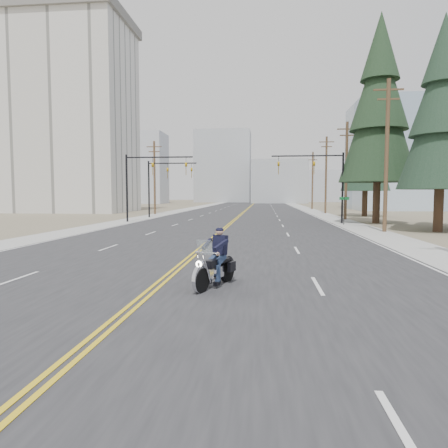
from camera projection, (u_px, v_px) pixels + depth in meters
name	position (u px, v px, depth m)	size (l,w,h in m)	color
ground_plane	(116.00, 322.00, 9.03)	(400.00, 400.00, 0.00)	#776D56
road	(247.00, 209.00, 78.47)	(20.00, 200.00, 0.01)	#303033
sidewalk_left	(190.00, 209.00, 79.63)	(3.00, 200.00, 0.01)	#A5A5A0
sidewalk_right	(307.00, 209.00, 77.31)	(3.00, 200.00, 0.01)	#A5A5A0
traffic_mast_left	(146.00, 174.00, 41.31)	(7.10, 0.26, 7.00)	black
traffic_mast_right	(322.00, 174.00, 39.50)	(7.10, 0.26, 7.00)	black
traffic_mast_far	(162.00, 178.00, 49.29)	(6.10, 0.26, 7.00)	black
street_sign	(344.00, 206.00, 37.57)	(0.90, 0.06, 2.62)	black
utility_pole_b	(387.00, 153.00, 30.14)	(2.20, 0.30, 11.50)	brown
utility_pole_c	(346.00, 169.00, 45.04)	(2.20, 0.30, 11.00)	brown
utility_pole_d	(326.00, 174.00, 59.90)	(2.20, 0.30, 11.50)	brown
utility_pole_e	(313.00, 180.00, 76.79)	(2.20, 0.30, 11.00)	brown
utility_pole_left	(155.00, 176.00, 57.50)	(2.20, 0.30, 10.50)	brown
apartment_block	(73.00, 120.00, 65.30)	(18.00, 14.00, 30.00)	silver
glass_building	(419.00, 156.00, 74.50)	(24.00, 16.00, 20.00)	#9EB5CC
haze_bldg_a	(143.00, 169.00, 125.83)	(14.00, 12.00, 22.00)	#B7BCC6
haze_bldg_b	(279.00, 182.00, 131.71)	(18.00, 14.00, 14.00)	#ADB2B7
haze_bldg_c	(394.00, 173.00, 113.46)	(16.00, 12.00, 18.00)	#B7BCC6
haze_bldg_d	(223.00, 167.00, 148.17)	(20.00, 15.00, 26.00)	#ADB2B7
haze_bldg_e	(321.00, 186.00, 154.88)	(14.00, 14.00, 12.00)	#B7BCC6
haze_bldg_f	(115.00, 180.00, 142.45)	(12.00, 12.00, 16.00)	#ADB2B7
motorcyclist	(215.00, 258.00, 12.34)	(1.01, 2.36, 1.84)	black
conifer_near	(443.00, 107.00, 30.01)	(6.19, 6.19, 16.40)	#382619
conifer_tall	(379.00, 103.00, 38.89)	(7.38, 7.38, 20.49)	#382619
conifer_far	(366.00, 143.00, 51.80)	(6.24, 6.24, 16.73)	#382619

